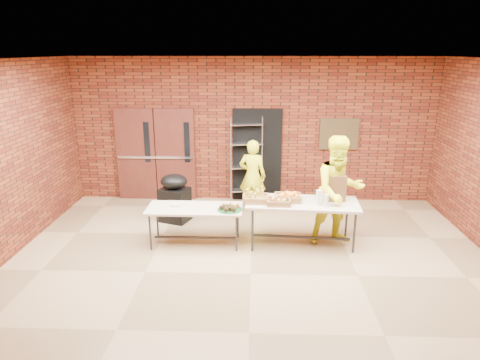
% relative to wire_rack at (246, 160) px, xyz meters
% --- Properties ---
extents(room, '(8.08, 7.08, 3.28)m').
position_rel_wire_rack_xyz_m(room, '(0.14, -3.32, 0.63)').
color(room, olive).
rests_on(room, ground).
extents(double_doors, '(1.78, 0.12, 2.10)m').
position_rel_wire_rack_xyz_m(double_doors, '(-2.06, 0.12, 0.09)').
color(double_doors, '#4A2015').
rests_on(double_doors, room).
extents(dark_doorway, '(1.10, 0.06, 2.10)m').
position_rel_wire_rack_xyz_m(dark_doorway, '(0.24, 0.14, 0.08)').
color(dark_doorway, black).
rests_on(dark_doorway, room).
extents(bronze_plaque, '(0.85, 0.04, 0.70)m').
position_rel_wire_rack_xyz_m(bronze_plaque, '(2.04, 0.13, 0.58)').
color(bronze_plaque, '#3A2D17').
rests_on(bronze_plaque, room).
extents(wire_rack, '(0.73, 0.33, 1.94)m').
position_rel_wire_rack_xyz_m(wire_rack, '(0.00, 0.00, 0.00)').
color(wire_rack, silver).
rests_on(wire_rack, room).
extents(table_left, '(1.68, 0.70, 0.69)m').
position_rel_wire_rack_xyz_m(table_left, '(-0.86, -2.26, -0.34)').
color(table_left, '#C4AE95').
rests_on(table_left, room).
extents(table_right, '(1.99, 0.94, 0.80)m').
position_rel_wire_rack_xyz_m(table_right, '(1.02, -2.21, -0.24)').
color(table_right, '#C4AE95').
rests_on(table_right, room).
extents(basket_bananas, '(0.44, 0.34, 0.14)m').
position_rel_wire_rack_xyz_m(basket_bananas, '(0.21, -2.22, -0.11)').
color(basket_bananas, olive).
rests_on(basket_bananas, table_right).
extents(basket_oranges, '(0.45, 0.35, 0.14)m').
position_rel_wire_rack_xyz_m(basket_oranges, '(0.77, -2.16, -0.11)').
color(basket_oranges, olive).
rests_on(basket_oranges, table_right).
extents(basket_apples, '(0.40, 0.31, 0.12)m').
position_rel_wire_rack_xyz_m(basket_apples, '(0.60, -2.35, -0.12)').
color(basket_apples, olive).
rests_on(basket_apples, table_right).
extents(muffin_tray, '(0.42, 0.42, 0.10)m').
position_rel_wire_rack_xyz_m(muffin_tray, '(-0.24, -2.36, -0.23)').
color(muffin_tray, '#144D21').
rests_on(muffin_tray, table_left).
extents(napkin_box, '(0.16, 0.11, 0.05)m').
position_rel_wire_rack_xyz_m(napkin_box, '(-1.19, -2.23, -0.25)').
color(napkin_box, silver).
rests_on(napkin_box, table_left).
extents(coffee_dispenser, '(0.35, 0.31, 0.46)m').
position_rel_wire_rack_xyz_m(coffee_dispenser, '(1.60, -2.05, 0.06)').
color(coffee_dispenser, brown).
rests_on(coffee_dispenser, table_right).
extents(cup_stack_front, '(0.09, 0.09, 0.26)m').
position_rel_wire_rack_xyz_m(cup_stack_front, '(1.27, -2.34, -0.04)').
color(cup_stack_front, silver).
rests_on(cup_stack_front, table_right).
extents(cup_stack_mid, '(0.07, 0.07, 0.22)m').
position_rel_wire_rack_xyz_m(cup_stack_mid, '(1.39, -2.44, -0.06)').
color(cup_stack_mid, silver).
rests_on(cup_stack_mid, table_right).
extents(cup_stack_back, '(0.07, 0.07, 0.21)m').
position_rel_wire_rack_xyz_m(cup_stack_back, '(1.38, -2.18, -0.06)').
color(cup_stack_back, silver).
rests_on(cup_stack_back, table_right).
extents(covered_grill, '(0.66, 0.60, 0.98)m').
position_rel_wire_rack_xyz_m(covered_grill, '(-1.41, -1.21, -0.48)').
color(covered_grill, black).
rests_on(covered_grill, room).
extents(volunteer_woman, '(0.63, 0.48, 1.56)m').
position_rel_wire_rack_xyz_m(volunteer_woman, '(0.14, -0.60, -0.19)').
color(volunteer_woman, '#F2F71B').
rests_on(volunteer_woman, room).
extents(volunteer_man, '(1.09, 0.94, 1.94)m').
position_rel_wire_rack_xyz_m(volunteer_man, '(1.66, -2.09, 0.00)').
color(volunteer_man, '#F2F71B').
rests_on(volunteer_man, room).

